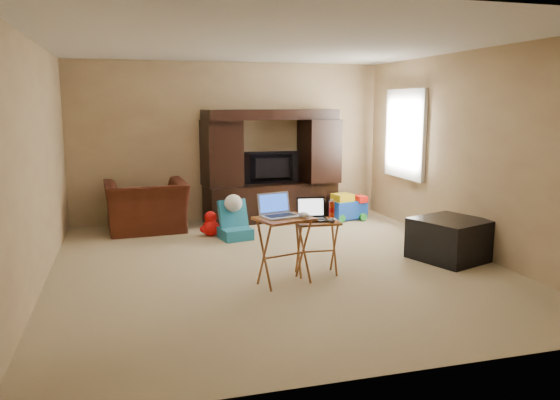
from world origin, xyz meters
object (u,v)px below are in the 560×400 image
object	(u,v)px
child_rocker	(235,220)
push_toy	(348,206)
tray_table_right	(316,248)
laptop_right	(313,210)
plush_toy	(211,223)
ottoman	(450,239)
mouse_right	(332,220)
tray_table_left	(284,251)
water_bottle	(332,210)
laptop_left	(281,206)
entertainment_center	(272,165)
television	(272,168)
recliner	(146,207)
mouse_left	(304,215)

from	to	relation	value
child_rocker	push_toy	xyz separation A→B (m)	(2.01, 0.77, -0.05)
tray_table_right	laptop_right	world-z (taller)	laptop_right
plush_toy	push_toy	bearing A→B (deg)	12.47
ottoman	mouse_right	world-z (taller)	mouse_right
tray_table_left	mouse_right	bearing A→B (deg)	-6.61
tray_table_left	laptop_right	distance (m)	0.59
laptop_right	water_bottle	world-z (taller)	laptop_right
push_toy	laptop_right	distance (m)	3.01
child_rocker	tray_table_right	world-z (taller)	tray_table_right
laptop_left	tray_table_left	bearing A→B (deg)	-58.93
child_rocker	entertainment_center	bearing A→B (deg)	42.57
child_rocker	ottoman	size ratio (longest dim) A/B	0.70
push_toy	tray_table_left	world-z (taller)	tray_table_left
plush_toy	water_bottle	xyz separation A→B (m)	(1.05, -1.99, 0.51)
laptop_left	water_bottle	world-z (taller)	laptop_left
television	laptop_right	xyz separation A→B (m)	(-0.31, -2.86, -0.12)
recliner	tray_table_left	size ratio (longest dim) A/B	1.61
ottoman	tray_table_right	xyz separation A→B (m)	(-1.75, -0.12, 0.05)
plush_toy	entertainment_center	bearing A→B (deg)	37.30
plush_toy	laptop_right	size ratio (longest dim) A/B	1.15
entertainment_center	plush_toy	xyz separation A→B (m)	(-1.12, -0.85, -0.70)
child_rocker	laptop_left	world-z (taller)	laptop_left
tray_table_left	mouse_right	xyz separation A→B (m)	(0.56, 0.09, 0.28)
ottoman	laptop_left	size ratio (longest dim) A/B	2.08
recliner	plush_toy	size ratio (longest dim) A/B	3.13
recliner	laptop_left	size ratio (longest dim) A/B	3.08
laptop_right	entertainment_center	bearing A→B (deg)	92.76
push_toy	mouse_right	distance (m)	3.04
tray_table_left	push_toy	bearing A→B (deg)	39.73
entertainment_center	laptop_right	bearing A→B (deg)	-104.11
ottoman	television	bearing A→B (deg)	118.19
television	recliner	world-z (taller)	television
mouse_right	tray_table_right	bearing A→B (deg)	137.29
entertainment_center	tray_table_left	size ratio (longest dim) A/B	3.06
entertainment_center	water_bottle	bearing A→B (deg)	-99.43
push_toy	mouse_left	world-z (taller)	mouse_left
recliner	child_rocker	world-z (taller)	recliner
push_toy	laptop_left	xyz separation A→B (m)	(-1.92, -2.77, 0.61)
tray_table_left	mouse_left	distance (m)	0.43
ottoman	laptop_left	xyz separation A→B (m)	(-2.21, -0.31, 0.58)
recliner	entertainment_center	bearing A→B (deg)	-175.13
mouse_right	entertainment_center	bearing A→B (deg)	87.34
plush_toy	mouse_right	xyz separation A→B (m)	(0.98, -2.19, 0.45)
entertainment_center	tray_table_right	xyz separation A→B (m)	(-0.27, -2.92, -0.58)
laptop_right	water_bottle	xyz separation A→B (m)	(0.24, 0.06, -0.03)
television	water_bottle	distance (m)	2.80
laptop_left	ottoman	bearing A→B (deg)	-6.05
tray_table_right	mouse_left	bearing A→B (deg)	-126.24
recliner	laptop_right	distance (m)	3.11
laptop_right	tray_table_right	bearing A→B (deg)	-17.68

